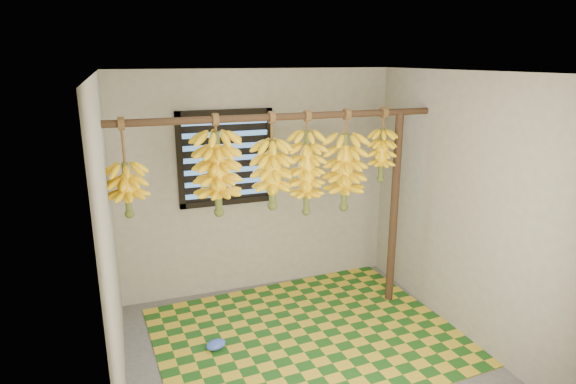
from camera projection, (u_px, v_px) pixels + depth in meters
name	position (u px, v px, depth m)	size (l,w,h in m)	color
floor	(309.00, 359.00, 4.14)	(3.00, 3.00, 0.01)	#4D4D4D
ceiling	(313.00, 72.00, 3.49)	(3.00, 3.00, 0.01)	silver
wall_back	(258.00, 183.00, 5.18)	(3.00, 0.01, 2.40)	gray
wall_left	(110.00, 252.00, 3.33)	(0.01, 3.00, 2.40)	gray
wall_right	(467.00, 209.00, 4.30)	(0.01, 3.00, 2.40)	gray
window	(226.00, 158.00, 4.96)	(1.00, 0.04, 1.00)	black
hanging_pole	(282.00, 117.00, 4.24)	(0.06, 0.06, 3.00)	#452E1D
support_post	(394.00, 211.00, 4.89)	(0.08, 0.08, 2.00)	#452E1D
woven_mat	(308.00, 335.00, 4.49)	(2.71, 2.17, 0.01)	#1A4D16
plastic_bag	(216.00, 345.00, 4.26)	(0.19, 0.14, 0.08)	blue
banana_bunch_a	(127.00, 190.00, 3.95)	(0.32, 0.32, 0.82)	brown
banana_bunch_b	(217.00, 174.00, 4.17)	(0.40, 0.40, 0.89)	brown
banana_bunch_c	(272.00, 174.00, 4.34)	(0.35, 0.35, 0.88)	brown
banana_bunch_d	(307.00, 173.00, 4.46)	(0.34, 0.34, 0.97)	brown
banana_bunch_e	(345.00, 172.00, 4.59)	(0.39, 0.39, 0.97)	brown
banana_bunch_f	(382.00, 155.00, 4.68)	(0.26, 0.26, 0.72)	brown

